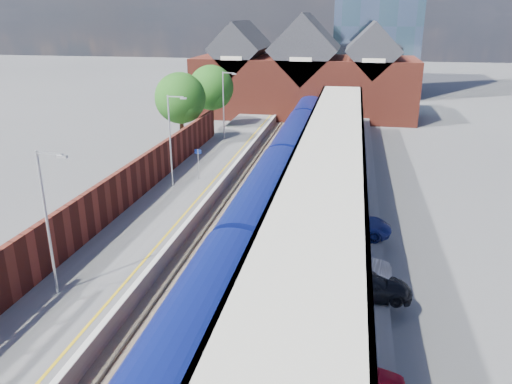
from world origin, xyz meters
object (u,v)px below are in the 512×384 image
Objects in this scene: parked_car_red at (354,374)px; parked_car_blue at (351,224)px; lamp_post_d at (225,101)px; parked_car_silver at (344,266)px; train at (282,164)px; parked_car_dark at (365,285)px; lamp_post_b at (49,215)px; lamp_post_c at (172,136)px; platform_sign at (198,159)px.

parked_car_blue is (-0.27, 13.34, 0.06)m from parked_car_red.
parked_car_silver is (13.20, -28.23, -3.22)m from lamp_post_d.
parked_car_red is at bearing -76.06° from train.
parked_car_red is 0.82× the size of parked_car_dark.
lamp_post_c is at bearing 90.00° from lamp_post_b.
parked_car_red is at bearing -177.83° from parked_car_blue.
parked_car_silver reaches higher than parked_car_dark.
lamp_post_b is 14.70m from parked_car_red.
platform_sign reaches higher than parked_car_dark.
parked_car_red is (5.91, -23.82, -0.51)m from train.
parked_car_silver is at bearing 178.03° from parked_car_blue.
parked_car_silver is at bearing -64.94° from lamp_post_d.
lamp_post_d reaches higher than parked_car_dark.
lamp_post_d is 26.48m from parked_car_blue.
lamp_post_d is at bearing 90.00° from lamp_post_c.
lamp_post_b is 1.00× the size of lamp_post_d.
lamp_post_b is at bearing -90.00° from lamp_post_c.
lamp_post_d reaches higher than parked_car_blue.
lamp_post_c is 1.00× the size of lamp_post_d.
parked_car_dark is at bearing -70.04° from train.
parked_car_red is 7.67m from parked_car_silver.
lamp_post_b reaches higher than parked_car_dark.
parked_car_blue is at bearing 35.05° from lamp_post_b.
train is 21.62m from lamp_post_b.
platform_sign is (1.36, 18.00, -2.30)m from lamp_post_b.
parked_car_silver is (13.20, -12.23, -3.22)m from lamp_post_c.
lamp_post_c is 18.28m from parked_car_silver.
parked_car_red is 13.35m from parked_car_blue.
parked_car_silver is at bearing -42.81° from lamp_post_c.
lamp_post_c is 19.96m from parked_car_dark.
lamp_post_b is at bearing -111.50° from train.
parked_car_dark is (0.46, 6.29, 0.02)m from parked_car_red.
parked_car_dark is at bearing 9.63° from lamp_post_b.
platform_sign is 14.87m from parked_car_blue.
lamp_post_d is at bearing 123.08° from train.
parked_car_red is (13.77, -35.87, -3.38)m from lamp_post_d.
train is 24.54m from parked_car_red.
train reaches higher than parked_car_red.
lamp_post_c is 16.00m from lamp_post_d.
lamp_post_d is 38.57m from parked_car_red.
parked_car_blue is at bearing -61.68° from train.
lamp_post_b is at bearing -94.33° from platform_sign.
parked_car_silver is 1.70m from parked_car_dark.
parked_car_dark is at bearing -43.69° from lamp_post_c.
parked_car_blue is (13.50, -6.53, -3.33)m from lamp_post_c.
train is 9.25m from lamp_post_c.
train is 15.18× the size of parked_car_dark.
parked_car_silver is (13.20, 3.77, -3.22)m from lamp_post_b.
platform_sign reaches higher than parked_car_blue.
platform_sign is at bearing -84.44° from lamp_post_d.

